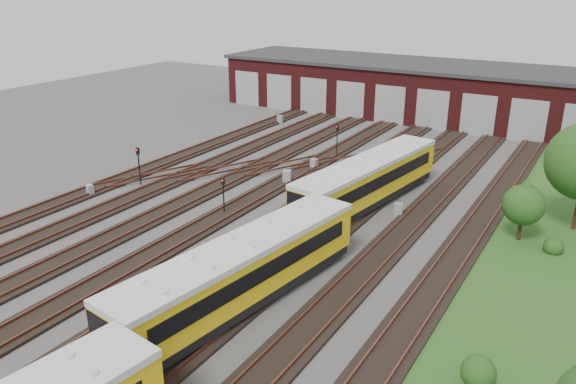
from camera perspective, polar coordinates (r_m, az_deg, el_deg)
The scene contains 17 objects.
ground at distance 37.60m, azimuth -6.28°, elevation -4.29°, with size 120.00×120.00×0.00m, color #454240.
track_network at distance 38.07m, azimuth -5.96°, elevation -3.76°, with size 30.40×70.00×0.33m.
maintenance_shed at distance 71.17m, azimuth 13.63°, elevation 10.08°, with size 51.00×12.50×6.35m.
grass_verge at distance 40.18m, azimuth 25.64°, elevation -4.61°, with size 8.00×55.00×0.05m, color #27501A.
metro_train at distance 28.83m, azimuth -4.67°, elevation -8.08°, with size 5.00×48.02×3.26m.
signal_mast_0 at distance 47.07m, azimuth -14.94°, elevation 3.06°, with size 0.29×0.28×3.17m.
signal_mast_1 at distance 40.12m, azimuth -6.59°, elevation 0.10°, with size 0.27×0.25×2.73m.
signal_mast_2 at distance 52.83m, azimuth 5.01°, elevation 5.59°, with size 0.27×0.26×3.16m.
signal_mast_3 at distance 47.43m, azimuth 13.62°, elevation 3.22°, with size 0.27×0.25×3.06m.
relay_cabinet_0 at distance 46.41m, azimuth -19.46°, elevation 0.17°, with size 0.52×0.43×0.86m, color #96989A.
relay_cabinet_1 at distance 65.86m, azimuth -0.81°, elevation 7.38°, with size 0.57×0.47×0.95m, color #96989A.
relay_cabinet_2 at distance 46.26m, azimuth -0.10°, elevation 1.53°, with size 0.67×0.56×1.12m, color #96989A.
relay_cabinet_3 at distance 49.90m, azimuth 2.66°, elevation 2.87°, with size 0.57×0.47×0.94m, color #96989A.
relay_cabinet_4 at distance 40.77m, azimuth 11.15°, elevation -1.77°, with size 0.57×0.47×0.95m, color #96989A.
tree_3 at distance 38.45m, azimuth 22.90°, elevation -0.78°, with size 2.64×2.64×4.37m.
bush_0 at distance 25.80m, azimuth 18.83°, elevation -16.54°, with size 1.46×1.46×1.46m, color #1D4814.
bush_1 at distance 38.38m, azimuth 25.41°, elevation -4.78°, with size 1.22×1.22×1.22m, color #1D4814.
Camera 1 is at (20.95, -26.83, 15.98)m, focal length 35.00 mm.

